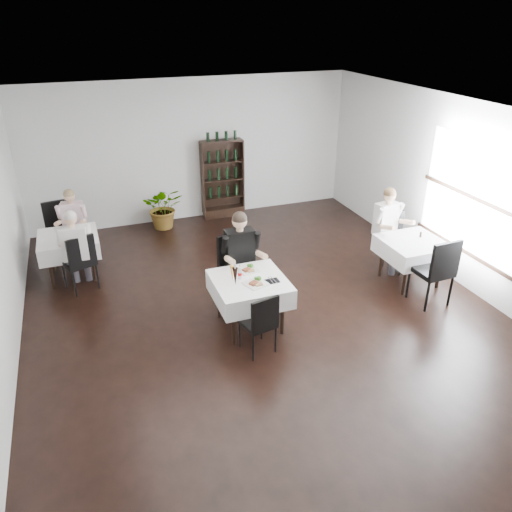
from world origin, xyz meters
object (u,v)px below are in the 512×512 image
(main_table, at_px, (250,289))
(diner_main, at_px, (242,254))
(potted_tree, at_px, (164,207))
(wine_shelf, at_px, (223,180))

(main_table, xyz_separation_m, diner_main, (0.07, 0.55, 0.29))
(potted_tree, xyz_separation_m, diner_main, (0.54, -3.55, 0.45))
(wine_shelf, distance_m, diner_main, 3.85)
(wine_shelf, height_order, potted_tree, wine_shelf)
(wine_shelf, bearing_deg, potted_tree, -171.07)
(potted_tree, distance_m, diner_main, 3.62)
(diner_main, bearing_deg, main_table, -97.11)
(diner_main, bearing_deg, wine_shelf, 77.54)
(wine_shelf, relative_size, potted_tree, 1.91)
(wine_shelf, relative_size, diner_main, 1.12)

